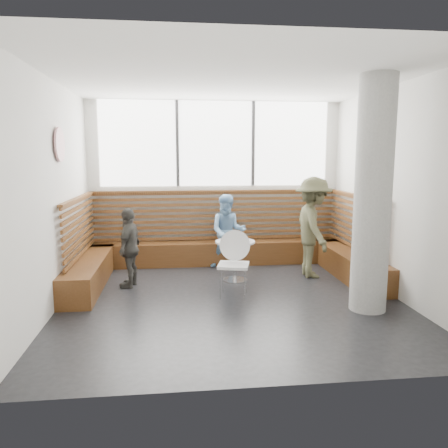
{
  "coord_description": "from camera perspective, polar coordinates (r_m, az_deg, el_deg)",
  "views": [
    {
      "loc": [
        -0.82,
        -6.23,
        2.14
      ],
      "look_at": [
        0.0,
        1.0,
        1.0
      ],
      "focal_mm": 35.0,
      "sensor_mm": 36.0,
      "label": 1
    }
  ],
  "objects": [
    {
      "name": "child_left",
      "position": [
        7.32,
        -12.22,
        -3.02
      ],
      "size": [
        0.5,
        0.82,
        1.31
      ],
      "primitive_type": "imported",
      "rotation": [
        0.0,
        0.0,
        -1.82
      ],
      "color": "#42413C",
      "rests_on": "ground"
    },
    {
      "name": "concrete_column",
      "position": [
        6.25,
        18.87,
        3.48
      ],
      "size": [
        0.5,
        0.5,
        3.2
      ],
      "primitive_type": "cylinder",
      "color": "gray",
      "rests_on": "ground"
    },
    {
      "name": "glass_mid",
      "position": [
        7.45,
        1.79,
        -1.84
      ],
      "size": [
        0.07,
        0.07,
        0.11
      ],
      "primitive_type": "cylinder",
      "color": "white",
      "rests_on": "cafe_table"
    },
    {
      "name": "booth",
      "position": [
        8.23,
        -0.61,
        -3.25
      ],
      "size": [
        5.0,
        2.5,
        1.44
      ],
      "color": "#4A2A12",
      "rests_on": "ground"
    },
    {
      "name": "adult_man",
      "position": [
        7.87,
        11.55,
        -0.41
      ],
      "size": [
        0.68,
        1.16,
        1.78
      ],
      "primitive_type": "imported",
      "rotation": [
        0.0,
        0.0,
        1.55
      ],
      "color": "#4E4E34",
      "rests_on": "ground"
    },
    {
      "name": "glass_left",
      "position": [
        7.33,
        0.13,
        -1.96
      ],
      "size": [
        0.08,
        0.08,
        0.12
      ],
      "primitive_type": "cylinder",
      "color": "white",
      "rests_on": "cafe_table"
    },
    {
      "name": "child_back",
      "position": [
        8.32,
        0.53,
        -1.0
      ],
      "size": [
        0.75,
        0.62,
        1.42
      ],
      "primitive_type": "imported",
      "rotation": [
        0.0,
        0.0,
        -0.13
      ],
      "color": "#79A7D3",
      "rests_on": "ground"
    },
    {
      "name": "plate_far",
      "position": [
        7.57,
        2.2,
        -2.01
      ],
      "size": [
        0.21,
        0.21,
        0.01
      ],
      "primitive_type": "cylinder",
      "color": "white",
      "rests_on": "cafe_table"
    },
    {
      "name": "cafe_table",
      "position": [
        7.5,
        1.46,
        -3.73
      ],
      "size": [
        0.68,
        0.68,
        0.7
      ],
      "color": "silver",
      "rests_on": "ground"
    },
    {
      "name": "menu_card",
      "position": [
        7.31,
        2.09,
        -2.46
      ],
      "size": [
        0.25,
        0.22,
        0.0
      ],
      "primitive_type": "cube",
      "rotation": [
        0.0,
        0.0,
        -0.43
      ],
      "color": "#A5C64C",
      "rests_on": "cafe_table"
    },
    {
      "name": "cafe_chair",
      "position": [
        6.73,
        1.17,
        -4.44
      ],
      "size": [
        0.48,
        0.47,
        1.0
      ],
      "rotation": [
        0.0,
        0.0,
        -0.24
      ],
      "color": "white",
      "rests_on": "ground"
    },
    {
      "name": "plate_near",
      "position": [
        7.57,
        0.25,
        -2.02
      ],
      "size": [
        0.18,
        0.18,
        0.01
      ],
      "primitive_type": "cylinder",
      "color": "white",
      "rests_on": "cafe_table"
    },
    {
      "name": "room",
      "position": [
        6.31,
        1.02,
        4.01
      ],
      "size": [
        5.0,
        5.0,
        3.2
      ],
      "color": "silver",
      "rests_on": "ground"
    },
    {
      "name": "wall_art",
      "position": [
        6.83,
        -20.67,
        9.69
      ],
      "size": [
        0.03,
        0.5,
        0.5
      ],
      "primitive_type": "cylinder",
      "rotation": [
        0.0,
        1.57,
        0.0
      ],
      "color": "white",
      "rests_on": "room"
    },
    {
      "name": "glass_right",
      "position": [
        7.5,
        2.76,
        -1.79
      ],
      "size": [
        0.07,
        0.07,
        0.1
      ],
      "primitive_type": "cylinder",
      "color": "white",
      "rests_on": "cafe_table"
    }
  ]
}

